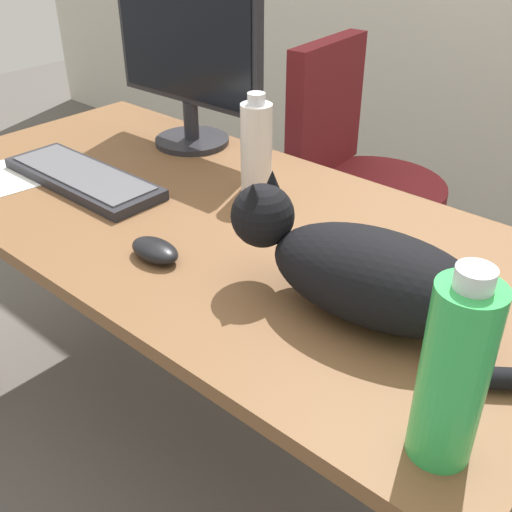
% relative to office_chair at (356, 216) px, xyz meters
% --- Properties ---
extents(ground_plane, '(8.00, 8.00, 0.00)m').
position_rel_office_chair_xyz_m(ground_plane, '(0.06, -0.71, -0.41)').
color(ground_plane, '#59544F').
extents(desk, '(1.55, 0.74, 0.72)m').
position_rel_office_chair_xyz_m(desk, '(0.06, -0.71, 0.21)').
color(desk, brown).
rests_on(desk, ground_plane).
extents(office_chair, '(0.48, 0.48, 0.94)m').
position_rel_office_chair_xyz_m(office_chair, '(0.00, 0.00, 0.00)').
color(office_chair, black).
rests_on(office_chair, ground_plane).
extents(monitor, '(0.48, 0.20, 0.41)m').
position_rel_office_chair_xyz_m(monitor, '(-0.27, -0.45, 0.53)').
color(monitor, '#232328').
rests_on(monitor, desk).
extents(keyboard, '(0.44, 0.15, 0.03)m').
position_rel_office_chair_xyz_m(keyboard, '(-0.27, -0.80, 0.32)').
color(keyboard, '#232328').
rests_on(keyboard, desk).
extents(cat, '(0.61, 0.23, 0.20)m').
position_rel_office_chair_xyz_m(cat, '(0.50, -0.79, 0.39)').
color(cat, black).
rests_on(cat, desk).
extents(computer_mouse, '(0.11, 0.06, 0.04)m').
position_rel_office_chair_xyz_m(computer_mouse, '(0.12, -0.91, 0.33)').
color(computer_mouse, black).
rests_on(computer_mouse, desk).
extents(water_bottle, '(0.07, 0.07, 0.23)m').
position_rel_office_chair_xyz_m(water_bottle, '(0.06, -0.56, 0.41)').
color(water_bottle, silver).
rests_on(water_bottle, desk).
extents(spray_bottle, '(0.08, 0.08, 0.27)m').
position_rel_office_chair_xyz_m(spray_bottle, '(0.73, -0.97, 0.44)').
color(spray_bottle, green).
rests_on(spray_bottle, desk).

